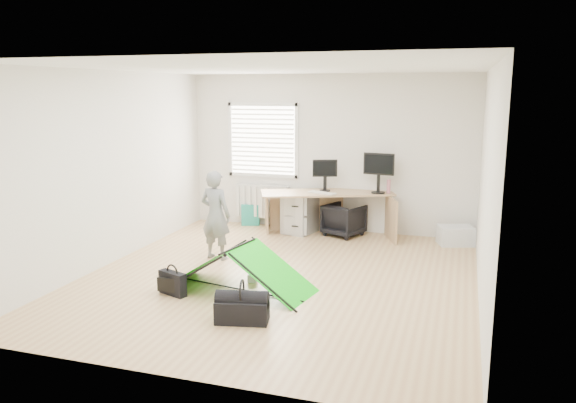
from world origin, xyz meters
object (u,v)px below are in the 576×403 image
(monitor_left, at_px, (325,180))
(kite, at_px, (238,268))
(desk, at_px, (327,213))
(office_chair, at_px, (344,220))
(thermos, at_px, (389,186))
(laptop_bag, at_px, (173,283))
(duffel_bag, at_px, (242,311))
(filing_cabinet, at_px, (301,212))
(person, at_px, (216,215))
(monitor_right, at_px, (379,179))
(storage_crate, at_px, (456,235))

(monitor_left, distance_m, kite, 3.08)
(desk, distance_m, office_chair, 0.31)
(monitor_left, height_order, thermos, monitor_left)
(kite, relative_size, laptop_bag, 4.73)
(office_chair, height_order, duffel_bag, office_chair)
(filing_cabinet, relative_size, duffel_bag, 1.25)
(person, distance_m, laptop_bag, 1.60)
(desk, bearing_deg, person, -146.36)
(office_chair, xyz_separation_m, laptop_bag, (-1.39, -3.37, -0.13))
(monitor_right, bearing_deg, person, -128.26)
(filing_cabinet, height_order, person, person)
(filing_cabinet, relative_size, thermos, 3.08)
(thermos, xyz_separation_m, duffel_bag, (-1.00, -4.00, -0.74))
(office_chair, relative_size, duffel_bag, 1.06)
(filing_cabinet, bearing_deg, monitor_left, 14.57)
(monitor_right, distance_m, storage_crate, 1.53)
(desk, distance_m, laptop_bag, 3.51)
(storage_crate, height_order, laptop_bag, storage_crate)
(thermos, relative_size, person, 0.17)
(filing_cabinet, relative_size, kite, 0.39)
(desk, xyz_separation_m, monitor_right, (0.84, 0.12, 0.62))
(desk, height_order, monitor_left, monitor_left)
(thermos, bearing_deg, person, -138.16)
(desk, xyz_separation_m, laptop_bag, (-1.10, -3.32, -0.23))
(kite, bearing_deg, office_chair, 87.49)
(monitor_right, xyz_separation_m, office_chair, (-0.55, -0.07, -0.72))
(duffel_bag, bearing_deg, kite, 102.86)
(monitor_right, bearing_deg, kite, -103.47)
(storage_crate, distance_m, duffel_bag, 4.39)
(laptop_bag, xyz_separation_m, duffel_bag, (1.10, -0.49, -0.02))
(desk, distance_m, person, 2.20)
(kite, height_order, duffel_bag, kite)
(person, xyz_separation_m, kite, (0.82, -1.14, -0.37))
(duffel_bag, bearing_deg, person, 109.20)
(kite, bearing_deg, person, 136.20)
(filing_cabinet, bearing_deg, thermos, 20.54)
(monitor_right, height_order, laptop_bag, monitor_right)
(person, distance_m, duffel_bag, 2.41)
(monitor_right, relative_size, duffel_bag, 0.91)
(monitor_right, height_order, thermos, monitor_right)
(office_chair, relative_size, laptop_bag, 1.56)
(desk, relative_size, office_chair, 3.69)
(office_chair, height_order, storage_crate, office_chair)
(filing_cabinet, xyz_separation_m, monitor_right, (1.32, 0.07, 0.64))
(monitor_right, xyz_separation_m, thermos, (0.16, 0.06, -0.13))
(monitor_left, bearing_deg, duffel_bag, -110.15)
(office_chair, distance_m, storage_crate, 1.83)
(monitor_left, height_order, kite, monitor_left)
(monitor_left, distance_m, person, 2.21)
(filing_cabinet, height_order, kite, filing_cabinet)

